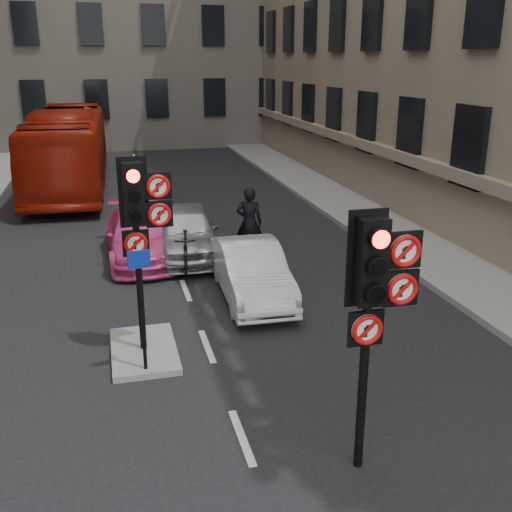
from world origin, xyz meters
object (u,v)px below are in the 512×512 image
signal_near (376,289)px  car_pink (139,237)px  motorcyclist (249,222)px  info_sign (141,294)px  bus_red (69,149)px  signal_far (140,214)px  motorcycle (186,254)px  car_white (251,271)px  car_silver (186,231)px

signal_near → car_pink: 10.21m
signal_near → motorcyclist: signal_near is taller
info_sign → bus_red: bearing=86.9°
signal_far → motorcycle: (1.29, 4.13, -2.16)m
signal_near → signal_far: size_ratio=1.00×
car_pink → motorcyclist: (2.97, -0.62, 0.37)m
signal_far → motorcyclist: signal_far is taller
car_white → motorcyclist: bearing=79.1°
car_pink → motorcyclist: bearing=-12.8°
motorcyclist → bus_red: bearing=-44.0°
bus_red → info_sign: size_ratio=5.37×
motorcyclist → info_sign: size_ratio=0.91×
car_white → motorcycle: 2.28m
signal_near → info_sign: bearing=130.4°
car_silver → car_pink: bearing=178.2°
signal_near → info_sign: signal_near is taller
car_pink → motorcyclist: motorcyclist is taller
car_white → signal_near: bearing=-87.6°
car_silver → car_white: car_silver is taller
signal_far → motorcycle: 4.84m
signal_near → signal_far: signal_far is taller
car_white → car_pink: bearing=125.3°
signal_near → car_pink: bearing=103.7°
bus_red → signal_near: bearing=-75.5°
info_sign → signal_near: bearing=-59.1°
signal_far → car_white: signal_far is taller
signal_far → motorcyclist: bearing=58.0°
car_silver → motorcycle: bearing=-96.1°
car_white → car_silver: bearing=108.6°
motorcycle → info_sign: info_sign is taller
signal_near → car_white: 6.52m
motorcycle → motorcyclist: bearing=35.4°
car_pink → car_silver: bearing=-5.0°
car_pink → info_sign: info_sign is taller
signal_far → car_pink: bearing=87.8°
signal_far → motorcyclist: 6.27m
motorcycle → motorcyclist: size_ratio=0.91×
car_pink → motorcyclist: 3.05m
signal_far → info_sign: size_ratio=1.63×
motorcyclist → signal_far: bearing=78.5°
signal_near → motorcycle: bearing=99.1°
car_silver → motorcycle: 1.54m
motorcycle → car_white: bearing=-48.7°
car_white → info_sign: info_sign is taller
info_sign → motorcycle: bearing=64.7°
car_pink → motorcycle: 1.93m
info_sign → car_white: bearing=39.5°
signal_far → car_silver: (1.51, 5.64, -1.99)m
car_pink → info_sign: size_ratio=1.95×
car_white → car_pink: size_ratio=0.91×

